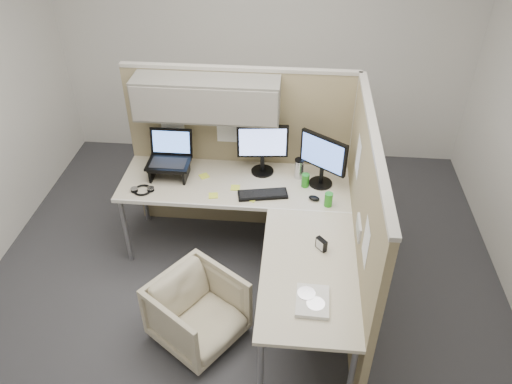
# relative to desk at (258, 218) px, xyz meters

# --- Properties ---
(ground) EXTENTS (4.50, 4.50, 0.00)m
(ground) POSITION_rel_desk_xyz_m (-0.12, -0.13, -0.69)
(ground) COLOR #333237
(ground) RESTS_ON ground
(partition_back) EXTENTS (2.00, 0.36, 1.63)m
(partition_back) POSITION_rel_desk_xyz_m (-0.34, 0.70, 0.41)
(partition_back) COLOR #978863
(partition_back) RESTS_ON ground
(partition_right) EXTENTS (0.07, 2.03, 1.63)m
(partition_right) POSITION_rel_desk_xyz_m (0.78, -0.19, 0.13)
(partition_right) COLOR #978863
(partition_right) RESTS_ON ground
(desk) EXTENTS (2.00, 1.98, 0.73)m
(desk) POSITION_rel_desk_xyz_m (0.00, 0.00, 0.00)
(desk) COLOR beige
(desk) RESTS_ON ground
(office_chair) EXTENTS (0.80, 0.81, 0.61)m
(office_chair) POSITION_rel_desk_xyz_m (-0.39, -0.65, -0.38)
(office_chair) COLOR beige
(office_chair) RESTS_ON ground
(monitor_left) EXTENTS (0.44, 0.20, 0.47)m
(monitor_left) POSITION_rel_desk_xyz_m (-0.01, 0.59, 0.32)
(monitor_left) COLOR black
(monitor_left) RESTS_ON desk
(monitor_right) EXTENTS (0.38, 0.28, 0.47)m
(monitor_right) POSITION_rel_desk_xyz_m (0.50, 0.45, 0.32)
(monitor_right) COLOR black
(monitor_right) RESTS_ON desk
(laptop_station) EXTENTS (0.37, 0.32, 0.39)m
(laptop_station) POSITION_rel_desk_xyz_m (-0.81, 0.48, 0.19)
(laptop_station) COLOR black
(laptop_station) RESTS_ON desk
(keyboard) EXTENTS (0.43, 0.22, 0.02)m
(keyboard) POSITION_rel_desk_xyz_m (0.02, 0.24, 0.05)
(keyboard) COLOR black
(keyboard) RESTS_ON desk
(mouse) EXTENTS (0.11, 0.09, 0.03)m
(mouse) POSITION_rel_desk_xyz_m (0.45, 0.22, 0.06)
(mouse) COLOR black
(mouse) RESTS_ON desk
(travel_mug) EXTENTS (0.09, 0.09, 0.18)m
(travel_mug) POSITION_rel_desk_xyz_m (0.32, 0.54, 0.14)
(travel_mug) COLOR silver
(travel_mug) RESTS_ON desk
(soda_can_green) EXTENTS (0.07, 0.07, 0.12)m
(soda_can_green) POSITION_rel_desk_xyz_m (0.56, 0.16, 0.10)
(soda_can_green) COLOR #268C1E
(soda_can_green) RESTS_ON desk
(soda_can_silver) EXTENTS (0.07, 0.07, 0.12)m
(soda_can_silver) POSITION_rel_desk_xyz_m (0.37, 0.41, 0.10)
(soda_can_silver) COLOR #268C1E
(soda_can_silver) RESTS_ON desk
(sticky_note_a) EXTENTS (0.09, 0.09, 0.01)m
(sticky_note_a) POSITION_rel_desk_xyz_m (-0.39, 0.20, 0.05)
(sticky_note_a) COLOR #DCE93D
(sticky_note_a) RESTS_ON desk
(sticky_note_c) EXTENTS (0.11, 0.11, 0.01)m
(sticky_note_c) POSITION_rel_desk_xyz_m (-0.52, 0.47, 0.05)
(sticky_note_c) COLOR #DCE93D
(sticky_note_c) RESTS_ON desk
(sticky_note_b) EXTENTS (0.10, 0.10, 0.01)m
(sticky_note_b) POSITION_rel_desk_xyz_m (-0.07, 0.18, 0.05)
(sticky_note_b) COLOR #DCE93D
(sticky_note_b) RESTS_ON desk
(sticky_note_d) EXTENTS (0.08, 0.08, 0.01)m
(sticky_note_d) POSITION_rel_desk_xyz_m (-0.22, 0.32, 0.05)
(sticky_note_d) COLOR #DCE93D
(sticky_note_d) RESTS_ON desk
(headphones) EXTENTS (0.19, 0.18, 0.03)m
(headphones) POSITION_rel_desk_xyz_m (-0.99, 0.21, 0.06)
(headphones) COLOR black
(headphones) RESTS_ON desk
(paper_stack) EXTENTS (0.22, 0.28, 0.03)m
(paper_stack) POSITION_rel_desk_xyz_m (0.43, -0.88, 0.06)
(paper_stack) COLOR white
(paper_stack) RESTS_ON desk
(desk_clock) EXTENTS (0.09, 0.09, 0.09)m
(desk_clock) POSITION_rel_desk_xyz_m (0.50, -0.37, 0.09)
(desk_clock) COLOR black
(desk_clock) RESTS_ON desk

